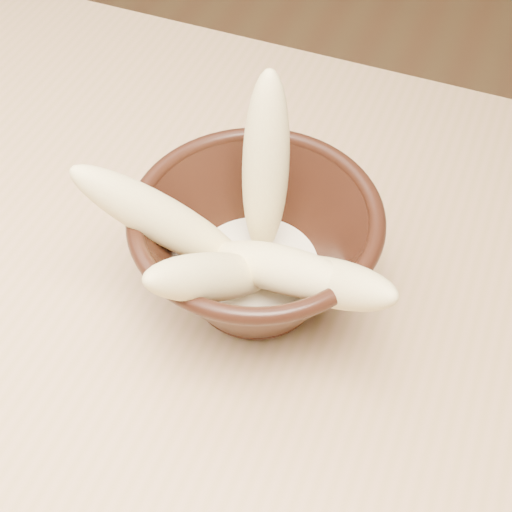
{
  "coord_description": "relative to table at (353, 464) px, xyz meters",
  "views": [
    {
      "loc": [
        0.01,
        -0.24,
        1.21
      ],
      "look_at": [
        -0.11,
        0.07,
        0.8
      ],
      "focal_mm": 50.0,
      "sensor_mm": 36.0,
      "label": 1
    }
  ],
  "objects": [
    {
      "name": "banana_right",
      "position": [
        -0.05,
        0.05,
        0.16
      ],
      "size": [
        0.13,
        0.09,
        0.11
      ],
      "primitive_type": "ellipsoid",
      "rotation": [
        0.94,
        0.0,
        1.07
      ],
      "color": "#ECCE8B",
      "rests_on": "bowl"
    },
    {
      "name": "milk_puddle",
      "position": [
        -0.11,
        0.07,
        0.11
      ],
      "size": [
        0.1,
        0.1,
        0.01
      ],
      "primitive_type": "cylinder",
      "color": "#F8E9C7",
      "rests_on": "bowl"
    },
    {
      "name": "banana_front",
      "position": [
        -0.12,
        0.02,
        0.16
      ],
      "size": [
        0.08,
        0.13,
        0.12
      ],
      "primitive_type": "ellipsoid",
      "rotation": [
        0.86,
        0.0,
        -0.4
      ],
      "color": "#ECCE8B",
      "rests_on": "bowl"
    },
    {
      "name": "table",
      "position": [
        0.0,
        0.0,
        0.0
      ],
      "size": [
        1.2,
        0.8,
        0.75
      ],
      "color": "tan",
      "rests_on": "ground"
    },
    {
      "name": "banana_left",
      "position": [
        -0.17,
        0.05,
        0.17
      ],
      "size": [
        0.14,
        0.09,
        0.13
      ],
      "primitive_type": "ellipsoid",
      "rotation": [
        0.8,
        0.0,
        -1.13
      ],
      "color": "#ECCE8B",
      "rests_on": "bowl"
    },
    {
      "name": "bowl",
      "position": [
        -0.11,
        0.07,
        0.14
      ],
      "size": [
        0.18,
        0.18,
        0.1
      ],
      "rotation": [
        0.0,
        0.0,
        -0.2
      ],
      "color": "black",
      "rests_on": "table"
    },
    {
      "name": "banana_upright",
      "position": [
        -0.12,
        0.1,
        0.19
      ],
      "size": [
        0.05,
        0.07,
        0.15
      ],
      "primitive_type": "ellipsoid",
      "rotation": [
        0.21,
        0.0,
        3.38
      ],
      "color": "#ECCE8B",
      "rests_on": "bowl"
    },
    {
      "name": "banana_across",
      "position": [
        -0.08,
        0.05,
        0.16
      ],
      "size": [
        0.13,
        0.06,
        0.07
      ],
      "primitive_type": "ellipsoid",
      "rotation": [
        1.22,
        0.0,
        1.35
      ],
      "color": "#ECCE8B",
      "rests_on": "bowl"
    }
  ]
}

